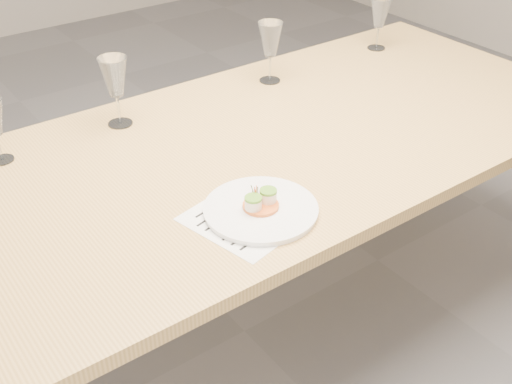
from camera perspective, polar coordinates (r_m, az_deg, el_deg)
ground at (r=2.34m, az=-1.04°, el=-12.25°), size 7.00×7.00×0.00m
dining_table at (r=1.91m, az=-1.24°, el=2.19°), size 2.40×1.00×0.75m
dinner_plate at (r=1.59m, az=0.44°, el=-1.47°), size 0.29×0.29×0.07m
recipe_sheet at (r=1.57m, az=-1.40°, el=-2.63°), size 0.26×0.30×0.00m
wine_glass_2 at (r=1.98m, az=-12.46°, el=9.83°), size 0.09×0.09×0.22m
wine_glass_3 at (r=2.24m, az=1.28°, el=13.31°), size 0.09×0.09×0.21m
wine_glass_4 at (r=2.59m, az=10.96°, el=15.30°), size 0.08×0.08×0.20m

